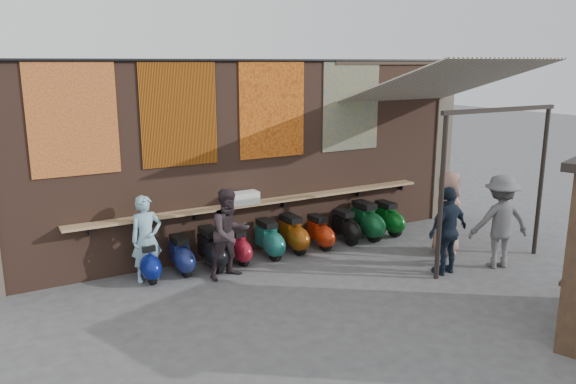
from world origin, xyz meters
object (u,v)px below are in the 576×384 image
(scooter_stool_8, at_px, (366,221))
(scooter_stool_7, at_px, (345,227))
(scooter_stool_3, at_px, (238,247))
(diner_left, at_px, (146,239))
(scooter_stool_5, at_px, (293,234))
(scooter_stool_6, at_px, (319,232))
(diner_right, at_px, (230,233))
(shelf_box, at_px, (243,198))
(scooter_stool_4, at_px, (269,239))
(scooter_stool_2, at_px, (212,249))
(shopper_grey, at_px, (500,221))
(shopper_navy, at_px, (448,231))
(shopper_tan, at_px, (447,213))
(scooter_stool_9, at_px, (388,218))
(scooter_stool_0, at_px, (148,262))
(scooter_stool_1, at_px, (181,255))

(scooter_stool_8, bearing_deg, scooter_stool_7, 178.71)
(scooter_stool_3, relative_size, diner_left, 0.44)
(scooter_stool_5, xyz_separation_m, scooter_stool_6, (0.62, -0.07, -0.04))
(diner_right, bearing_deg, shelf_box, 41.79)
(scooter_stool_3, relative_size, scooter_stool_7, 0.92)
(scooter_stool_3, distance_m, scooter_stool_6, 1.91)
(shelf_box, bearing_deg, scooter_stool_4, -36.51)
(scooter_stool_2, height_order, shopper_grey, shopper_grey)
(diner_right, height_order, shopper_navy, diner_right)
(scooter_stool_2, height_order, diner_right, diner_right)
(scooter_stool_5, relative_size, shopper_grey, 0.44)
(scooter_stool_3, height_order, scooter_stool_8, scooter_stool_8)
(scooter_stool_3, xyz_separation_m, shopper_tan, (4.06, -1.64, 0.54))
(scooter_stool_4, height_order, scooter_stool_9, scooter_stool_4)
(scooter_stool_3, height_order, scooter_stool_7, scooter_stool_7)
(diner_right, distance_m, shopper_grey, 5.24)
(shelf_box, relative_size, scooter_stool_2, 0.73)
(diner_right, bearing_deg, scooter_stool_0, 146.85)
(diner_left, distance_m, shopper_tan, 6.12)
(shelf_box, relative_size, scooter_stool_6, 0.83)
(scooter_stool_2, distance_m, scooter_stool_7, 3.21)
(scooter_stool_9, bearing_deg, shopper_grey, -79.52)
(scooter_stool_2, bearing_deg, scooter_stool_7, 0.58)
(scooter_stool_1, bearing_deg, scooter_stool_9, -0.21)
(scooter_stool_2, height_order, diner_left, diner_left)
(scooter_stool_2, bearing_deg, shelf_box, 21.88)
(scooter_stool_4, relative_size, scooter_stool_8, 0.91)
(scooter_stool_5, bearing_deg, shopper_grey, -42.13)
(scooter_stool_6, height_order, scooter_stool_9, scooter_stool_9)
(scooter_stool_0, relative_size, scooter_stool_3, 1.04)
(shelf_box, bearing_deg, scooter_stool_5, -13.90)
(scooter_stool_8, bearing_deg, scooter_stool_1, 179.22)
(scooter_stool_9, height_order, shopper_navy, shopper_navy)
(scooter_stool_7, bearing_deg, scooter_stool_8, -1.29)
(shelf_box, relative_size, scooter_stool_0, 0.84)
(scooter_stool_0, bearing_deg, diner_right, -23.39)
(scooter_stool_8, distance_m, shopper_tan, 1.88)
(diner_left, bearing_deg, scooter_stool_6, -4.42)
(scooter_stool_1, bearing_deg, scooter_stool_5, 0.36)
(scooter_stool_7, distance_m, diner_left, 4.47)
(scooter_stool_0, height_order, scooter_stool_5, scooter_stool_5)
(diner_left, relative_size, shopper_navy, 0.95)
(shelf_box, height_order, scooter_stool_6, shelf_box)
(scooter_stool_2, bearing_deg, scooter_stool_5, 2.86)
(scooter_stool_2, bearing_deg, scooter_stool_4, 1.89)
(shelf_box, xyz_separation_m, scooter_stool_7, (2.34, -0.32, -0.88))
(scooter_stool_3, bearing_deg, scooter_stool_5, 1.49)
(scooter_stool_4, distance_m, diner_left, 2.55)
(scooter_stool_9, xyz_separation_m, diner_left, (-5.68, -0.01, 0.42))
(scooter_stool_0, bearing_deg, scooter_stool_2, -2.37)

